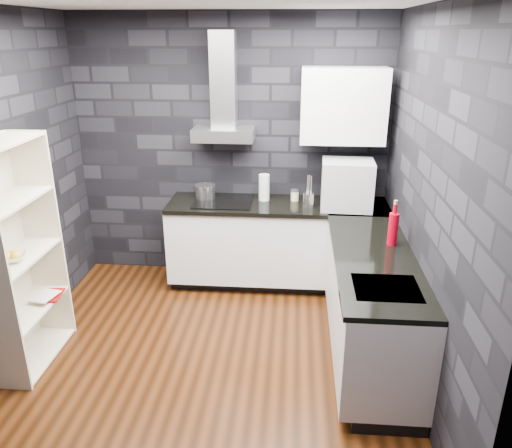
# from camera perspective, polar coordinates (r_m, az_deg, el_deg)

# --- Properties ---
(ground) EXTENTS (3.20, 3.20, 0.00)m
(ground) POSITION_cam_1_polar(r_m,az_deg,el_deg) (4.30, -5.31, -14.60)
(ground) COLOR #3C1B0A
(wall_back) EXTENTS (3.20, 0.05, 2.70)m
(wall_back) POSITION_cam_1_polar(r_m,az_deg,el_deg) (5.23, -2.81, 8.36)
(wall_back) COLOR black
(wall_back) RESTS_ON ground
(wall_front) EXTENTS (3.20, 0.05, 2.70)m
(wall_front) POSITION_cam_1_polar(r_m,az_deg,el_deg) (2.25, -13.55, -10.54)
(wall_front) COLOR black
(wall_front) RESTS_ON ground
(wall_right) EXTENTS (0.05, 3.20, 2.70)m
(wall_right) POSITION_cam_1_polar(r_m,az_deg,el_deg) (3.75, 19.25, 1.94)
(wall_right) COLOR black
(wall_right) RESTS_ON ground
(toekick_back) EXTENTS (2.18, 0.50, 0.10)m
(toekick_back) POSITION_cam_1_polar(r_m,az_deg,el_deg) (5.37, 2.38, -6.09)
(toekick_back) COLOR black
(toekick_back) RESTS_ON ground
(toekick_right) EXTENTS (0.50, 1.78, 0.10)m
(toekick_right) POSITION_cam_1_polar(r_m,az_deg,el_deg) (4.35, 13.10, -13.83)
(toekick_right) COLOR black
(toekick_right) RESTS_ON ground
(counter_back_cab) EXTENTS (2.20, 0.60, 0.76)m
(counter_back_cab) POSITION_cam_1_polar(r_m,az_deg,el_deg) (5.15, 2.43, -2.04)
(counter_back_cab) COLOR white
(counter_back_cab) RESTS_ON ground
(counter_right_cab) EXTENTS (0.60, 1.80, 0.76)m
(counter_right_cab) POSITION_cam_1_polar(r_m,az_deg,el_deg) (4.12, 13.04, -8.92)
(counter_right_cab) COLOR white
(counter_right_cab) RESTS_ON ground
(counter_back_top) EXTENTS (2.20, 0.62, 0.04)m
(counter_back_top) POSITION_cam_1_polar(r_m,az_deg,el_deg) (5.00, 2.50, 2.14)
(counter_back_top) COLOR black
(counter_back_top) RESTS_ON counter_back_cab
(counter_right_top) EXTENTS (0.62, 1.80, 0.04)m
(counter_right_top) POSITION_cam_1_polar(r_m,az_deg,el_deg) (3.94, 13.37, -3.87)
(counter_right_top) COLOR black
(counter_right_top) RESTS_ON counter_right_cab
(counter_corner_top) EXTENTS (0.62, 0.62, 0.04)m
(counter_corner_top) POSITION_cam_1_polar(r_m,az_deg,el_deg) (5.04, 11.63, 1.89)
(counter_corner_top) COLOR black
(counter_corner_top) RESTS_ON counter_right_cab
(hood_body) EXTENTS (0.60, 0.34, 0.12)m
(hood_body) POSITION_cam_1_polar(r_m,az_deg,el_deg) (5.00, -3.72, 10.21)
(hood_body) COLOR #A9A9AE
(hood_body) RESTS_ON wall_back
(hood_chimney) EXTENTS (0.24, 0.20, 0.90)m
(hood_chimney) POSITION_cam_1_polar(r_m,az_deg,el_deg) (5.00, -3.74, 16.11)
(hood_chimney) COLOR #A9A9AE
(hood_chimney) RESTS_ON hood_body
(upper_cabinet) EXTENTS (0.80, 0.35, 0.70)m
(upper_cabinet) POSITION_cam_1_polar(r_m,az_deg,el_deg) (4.92, 9.94, 13.18)
(upper_cabinet) COLOR silver
(upper_cabinet) RESTS_ON wall_back
(cooktop) EXTENTS (0.58, 0.50, 0.01)m
(cooktop) POSITION_cam_1_polar(r_m,az_deg,el_deg) (5.04, -3.75, 2.62)
(cooktop) COLOR black
(cooktop) RESTS_ON counter_back_top
(sink_rim) EXTENTS (0.44, 0.40, 0.01)m
(sink_rim) POSITION_cam_1_polar(r_m,az_deg,el_deg) (3.49, 14.68, -7.12)
(sink_rim) COLOR #A9A9AE
(sink_rim) RESTS_ON counter_right_top
(pot) EXTENTS (0.25, 0.25, 0.12)m
(pot) POSITION_cam_1_polar(r_m,az_deg,el_deg) (5.14, -5.82, 3.67)
(pot) COLOR silver
(pot) RESTS_ON cooktop
(glass_vase) EXTENTS (0.11, 0.11, 0.27)m
(glass_vase) POSITION_cam_1_polar(r_m,az_deg,el_deg) (5.05, 0.93, 4.20)
(glass_vase) COLOR silver
(glass_vase) RESTS_ON counter_back_top
(storage_jar) EXTENTS (0.11, 0.11, 0.10)m
(storage_jar) POSITION_cam_1_polar(r_m,az_deg,el_deg) (5.07, 4.44, 3.22)
(storage_jar) COLOR #CDBF8E
(storage_jar) RESTS_ON counter_back_top
(utensil_crock) EXTENTS (0.12, 0.12, 0.14)m
(utensil_crock) POSITION_cam_1_polar(r_m,az_deg,el_deg) (4.90, 6.01, 2.74)
(utensil_crock) COLOR silver
(utensil_crock) RESTS_ON counter_back_top
(appliance_garage) EXTENTS (0.50, 0.39, 0.48)m
(appliance_garage) POSITION_cam_1_polar(r_m,az_deg,el_deg) (4.88, 10.35, 4.35)
(appliance_garage) COLOR #A7A9AE
(appliance_garage) RESTS_ON counter_back_top
(red_bottle) EXTENTS (0.08, 0.08, 0.27)m
(red_bottle) POSITION_cam_1_polar(r_m,az_deg,el_deg) (4.12, 15.38, -0.58)
(red_bottle) COLOR #920010
(red_bottle) RESTS_ON counter_right_top
(bookshelf) EXTENTS (0.54, 0.86, 1.80)m
(bookshelf) POSITION_cam_1_polar(r_m,az_deg,el_deg) (4.21, -25.59, -3.52)
(bookshelf) COLOR beige
(bookshelf) RESTS_ON ground
(fruit_bowl) EXTENTS (0.27, 0.27, 0.05)m
(fruit_bowl) POSITION_cam_1_polar(r_m,az_deg,el_deg) (4.14, -26.11, -3.43)
(fruit_bowl) COLOR silver
(fruit_bowl) RESTS_ON bookshelf
(book_red) EXTENTS (0.18, 0.05, 0.24)m
(book_red) POSITION_cam_1_polar(r_m,az_deg,el_deg) (4.48, -23.65, -6.35)
(book_red) COLOR #820705
(book_red) RESTS_ON bookshelf
(book_second) EXTENTS (0.16, 0.05, 0.22)m
(book_second) POSITION_cam_1_polar(r_m,az_deg,el_deg) (4.45, -23.91, -6.29)
(book_second) COLOR #B2B2B2
(book_second) RESTS_ON bookshelf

